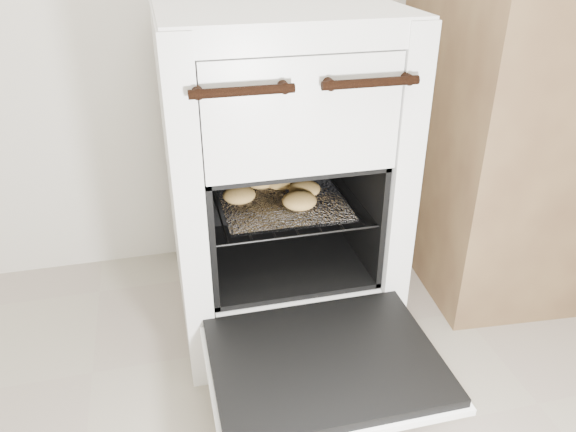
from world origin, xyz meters
name	(u,v)px	position (x,y,z in m)	size (l,w,h in m)	color
stove	(276,178)	(-0.16, 1.20, 0.40)	(0.53, 0.59, 0.81)	silver
oven_door	(325,363)	(-0.16, 0.76, 0.18)	(0.48, 0.37, 0.03)	black
oven_rack	(281,201)	(-0.16, 1.15, 0.36)	(0.39, 0.37, 0.01)	black
foil_sheet	(283,203)	(-0.16, 1.13, 0.36)	(0.30, 0.27, 0.01)	silver
baked_rolls	(277,190)	(-0.17, 1.16, 0.39)	(0.27, 0.25, 0.04)	tan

